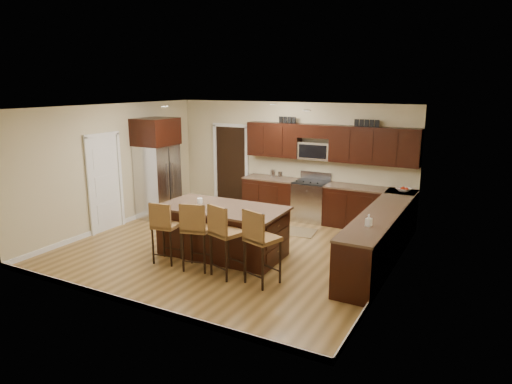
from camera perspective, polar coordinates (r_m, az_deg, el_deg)
The scene contains 24 objects.
floor at distance 8.97m, azimuth -3.06°, elevation -6.96°, with size 6.00×6.00×0.00m, color olive.
ceiling at distance 8.42m, azimuth -3.29°, elevation 10.54°, with size 6.00×6.00×0.00m, color silver.
wall_back at distance 10.99m, azimuth 4.29°, elevation 4.12°, with size 6.00×6.00×0.00m, color #C7BA90.
wall_left at distance 10.44m, azimuth -17.41°, elevation 3.05°, with size 5.50×5.50×0.00m, color #C7BA90.
wall_right at distance 7.52m, azimuth 16.78°, elevation -0.76°, with size 5.50×5.50×0.00m, color #C7BA90.
base_cabinets at distance 9.36m, azimuth 11.63°, elevation -3.37°, with size 4.02×3.96×0.92m.
upper_cabinets at distance 10.40m, azimuth 9.26°, elevation 6.18°, with size 4.00×0.33×0.80m.
range at distance 10.65m, azimuth 6.90°, elevation -1.08°, with size 0.76×0.64×1.11m.
microwave at distance 10.57m, azimuth 7.38°, elevation 5.15°, with size 0.76×0.31×0.40m, color silver.
doorway at distance 11.79m, azimuth -3.12°, elevation 3.18°, with size 0.85×0.03×2.06m, color black.
pantry_door at distance 10.29m, azimuth -18.39°, elevation 0.95°, with size 0.03×0.80×2.04m, color white.
letter_decor at distance 10.40m, azimuth 8.60°, elevation 8.72°, with size 2.20×0.03×0.15m, color black, non-canonical shape.
island at distance 8.51m, azimuth -4.17°, elevation -5.04°, with size 2.35×1.26×0.92m.
stool_left at distance 8.16m, azimuth -11.40°, elevation -4.11°, with size 0.47×0.47×1.12m.
stool_mid at distance 7.75m, azimuth -7.57°, elevation -4.53°, with size 0.54×0.54×1.20m.
stool_right at distance 7.44m, azimuth -4.03°, elevation -5.04°, with size 0.58×0.58×1.23m.
refrigerator at distance 10.93m, azimuth -12.24°, elevation 3.05°, with size 0.79×0.93×2.35m.
floor_mat at distance 9.92m, azimuth 4.61°, elevation -4.91°, with size 0.97×0.65×0.01m, color olive.
fruit_bowl at distance 10.00m, azimuth 18.00°, elevation 0.27°, with size 0.30×0.30×0.07m, color silver.
soap_bottle at distance 7.41m, azimuth 13.91°, elevation -3.46°, with size 0.09×0.09×0.19m, color #B2B2B2.
canister_tall at distance 10.91m, azimuth 2.14°, elevation 2.30°, with size 0.12×0.12×0.19m, color silver.
canister_short at distance 10.83m, azimuth 3.05°, elevation 2.14°, with size 0.11×0.11×0.17m, color silver.
island_jar at distance 8.63m, azimuth -7.04°, elevation -1.11°, with size 0.10×0.10×0.10m, color white.
stool_extra at distance 7.13m, azimuth 0.43°, elevation -5.83°, with size 0.58×0.58×1.23m.
Camera 1 is at (4.38, -7.18, 3.12)m, focal length 32.00 mm.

